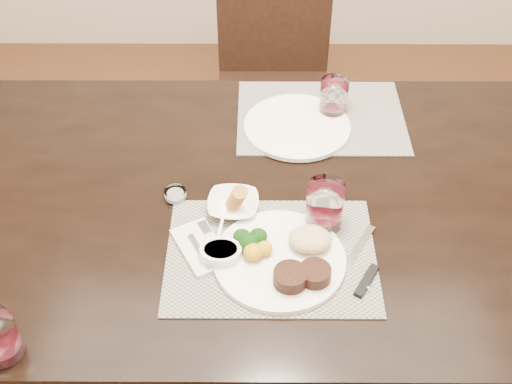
{
  "coord_description": "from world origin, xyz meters",
  "views": [
    {
      "loc": [
        -0.06,
        -1.12,
        1.82
      ],
      "look_at": [
        -0.06,
        -0.06,
        0.82
      ],
      "focal_mm": 45.0,
      "sensor_mm": 36.0,
      "label": 1
    }
  ],
  "objects_px": {
    "chair_far": "(274,72)",
    "cracker_bowl": "(233,204)",
    "dinner_plate": "(286,257)",
    "far_plate": "(297,126)",
    "steak_knife": "(365,272)",
    "wine_glass_near": "(324,207)"
  },
  "relations": [
    {
      "from": "wine_glass_near",
      "to": "far_plate",
      "type": "height_order",
      "value": "wine_glass_near"
    },
    {
      "from": "chair_far",
      "to": "cracker_bowl",
      "type": "xyz_separation_m",
      "value": [
        -0.12,
        -0.98,
        0.27
      ]
    },
    {
      "from": "dinner_plate",
      "to": "cracker_bowl",
      "type": "distance_m",
      "value": 0.2
    },
    {
      "from": "chair_far",
      "to": "cracker_bowl",
      "type": "distance_m",
      "value": 1.03
    },
    {
      "from": "cracker_bowl",
      "to": "far_plate",
      "type": "height_order",
      "value": "cracker_bowl"
    },
    {
      "from": "chair_far",
      "to": "far_plate",
      "type": "height_order",
      "value": "chair_far"
    },
    {
      "from": "far_plate",
      "to": "dinner_plate",
      "type": "bearing_deg",
      "value": -95.38
    },
    {
      "from": "wine_glass_near",
      "to": "far_plate",
      "type": "bearing_deg",
      "value": 97.07
    },
    {
      "from": "chair_far",
      "to": "far_plate",
      "type": "bearing_deg",
      "value": -85.87
    },
    {
      "from": "chair_far",
      "to": "wine_glass_near",
      "type": "bearing_deg",
      "value": -84.84
    },
    {
      "from": "steak_knife",
      "to": "wine_glass_near",
      "type": "relative_size",
      "value": 1.82
    },
    {
      "from": "dinner_plate",
      "to": "steak_knife",
      "type": "bearing_deg",
      "value": -31.52
    },
    {
      "from": "chair_far",
      "to": "wine_glass_near",
      "type": "distance_m",
      "value": 1.08
    },
    {
      "from": "cracker_bowl",
      "to": "steak_knife",
      "type": "bearing_deg",
      "value": -33.74
    },
    {
      "from": "steak_knife",
      "to": "cracker_bowl",
      "type": "distance_m",
      "value": 0.35
    },
    {
      "from": "chair_far",
      "to": "dinner_plate",
      "type": "height_order",
      "value": "chair_far"
    },
    {
      "from": "far_plate",
      "to": "chair_far",
      "type": "bearing_deg",
      "value": 94.13
    },
    {
      "from": "dinner_plate",
      "to": "far_plate",
      "type": "relative_size",
      "value": 1.0
    },
    {
      "from": "cracker_bowl",
      "to": "far_plate",
      "type": "relative_size",
      "value": 0.44
    },
    {
      "from": "cracker_bowl",
      "to": "wine_glass_near",
      "type": "height_order",
      "value": "wine_glass_near"
    },
    {
      "from": "chair_far",
      "to": "steak_knife",
      "type": "distance_m",
      "value": 1.21
    },
    {
      "from": "chair_far",
      "to": "far_plate",
      "type": "relative_size",
      "value": 3.11
    }
  ]
}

